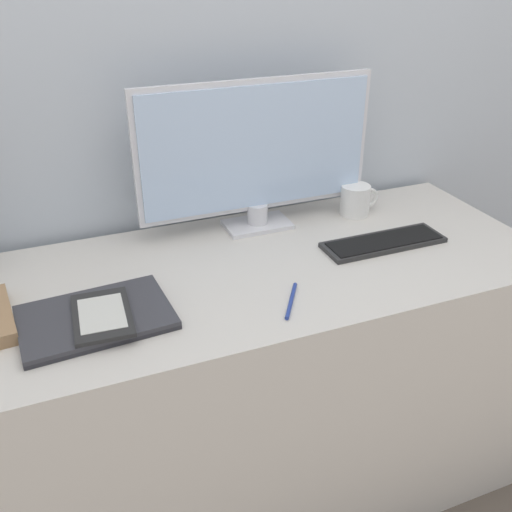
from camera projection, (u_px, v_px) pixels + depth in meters
The scene contains 8 objects.
wall_back at pixel (204, 53), 1.46m from camera, with size 3.60×0.05×2.40m.
desk at pixel (255, 386), 1.57m from camera, with size 1.47×0.60×0.76m.
monitor at pixel (257, 153), 1.48m from camera, with size 0.64×0.11×0.40m.
keyboard at pixel (384, 242), 1.48m from camera, with size 0.33×0.10×0.01m.
laptop at pixel (96, 317), 1.17m from camera, with size 0.32×0.23×0.02m.
ereader at pixel (102, 315), 1.16m from camera, with size 0.13×0.19×0.01m.
coffee_mug at pixel (356, 200), 1.63m from camera, with size 0.12×0.08×0.09m.
pen at pixel (291, 301), 1.24m from camera, with size 0.08×0.12×0.01m.
Camera 1 is at (-0.45, -0.90, 1.44)m, focal length 40.00 mm.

